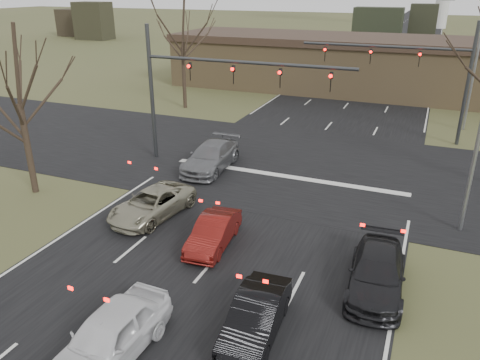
# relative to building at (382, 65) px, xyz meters

# --- Properties ---
(ground) EXTENTS (360.00, 360.00, 0.00)m
(ground) POSITION_rel_building_xyz_m (-2.00, -38.00, -2.67)
(ground) COLOR #484E29
(ground) RESTS_ON ground
(road_main) EXTENTS (14.00, 300.00, 0.02)m
(road_main) POSITION_rel_building_xyz_m (-2.00, 22.00, -2.66)
(road_main) COLOR black
(road_main) RESTS_ON ground
(road_cross) EXTENTS (200.00, 14.00, 0.02)m
(road_cross) POSITION_rel_building_xyz_m (-2.00, -23.00, -2.65)
(road_cross) COLOR black
(road_cross) RESTS_ON ground
(building) EXTENTS (42.40, 10.40, 5.30)m
(building) POSITION_rel_building_xyz_m (0.00, 0.00, 0.00)
(building) COLOR olive
(building) RESTS_ON ground
(mast_arm_near) EXTENTS (12.12, 0.24, 8.00)m
(mast_arm_near) POSITION_rel_building_xyz_m (-7.23, -25.00, 2.41)
(mast_arm_near) COLOR #383A3D
(mast_arm_near) RESTS_ON ground
(mast_arm_far) EXTENTS (11.12, 0.24, 8.00)m
(mast_arm_far) POSITION_rel_building_xyz_m (4.18, -15.00, 2.35)
(mast_arm_far) COLOR #383A3D
(mast_arm_far) RESTS_ON ground
(streetlight_right_near) EXTENTS (2.34, 0.25, 10.00)m
(streetlight_right_near) POSITION_rel_building_xyz_m (6.82, -28.00, 2.92)
(streetlight_right_near) COLOR gray
(streetlight_right_near) RESTS_ON ground
(streetlight_right_far) EXTENTS (2.34, 0.25, 10.00)m
(streetlight_right_far) POSITION_rel_building_xyz_m (7.32, -11.00, 2.92)
(streetlight_right_far) COLOR gray
(streetlight_right_far) RESTS_ON ground
(tree_left_near) EXTENTS (5.10, 5.10, 8.50)m
(tree_left_near) POSITION_rel_building_xyz_m (-13.50, -32.00, 3.90)
(tree_left_near) COLOR black
(tree_left_near) RESTS_ON ground
(tree_left_far) EXTENTS (5.70, 5.70, 9.50)m
(tree_left_far) POSITION_rel_building_xyz_m (-15.00, -13.00, 4.68)
(tree_left_far) COLOR black
(tree_left_far) RESTS_ON ground
(car_silver_suv) EXTENTS (2.75, 4.87, 1.29)m
(car_silver_suv) POSITION_rel_building_xyz_m (-6.28, -32.06, -2.02)
(car_silver_suv) COLOR #9B977D
(car_silver_suv) RESTS_ON ground
(car_white_sedan) EXTENTS (1.95, 4.53, 1.52)m
(car_white_sedan) POSITION_rel_building_xyz_m (-2.52, -40.24, -1.90)
(car_white_sedan) COLOR white
(car_white_sedan) RESTS_ON ground
(car_black_hatch) EXTENTS (1.64, 4.07, 1.31)m
(car_black_hatch) POSITION_rel_building_xyz_m (1.00, -37.69, -2.01)
(car_black_hatch) COLOR black
(car_black_hatch) RESTS_ON ground
(car_charcoal_sedan) EXTENTS (2.17, 4.76, 1.35)m
(car_charcoal_sedan) POSITION_rel_building_xyz_m (4.11, -33.90, -1.99)
(car_charcoal_sedan) COLOR black
(car_charcoal_sedan) RESTS_ON ground
(car_grey_ahead) EXTENTS (2.30, 5.28, 1.51)m
(car_grey_ahead) POSITION_rel_building_xyz_m (-6.42, -25.50, -1.91)
(car_grey_ahead) COLOR slate
(car_grey_ahead) RESTS_ON ground
(car_red_ahead) EXTENTS (1.67, 3.88, 1.24)m
(car_red_ahead) POSITION_rel_building_xyz_m (-2.50, -33.37, -2.04)
(car_red_ahead) COLOR #63110E
(car_red_ahead) RESTS_ON ground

